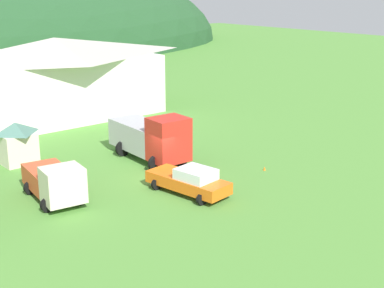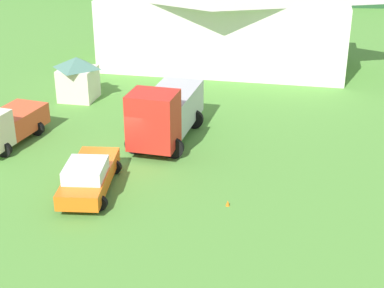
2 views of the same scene
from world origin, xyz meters
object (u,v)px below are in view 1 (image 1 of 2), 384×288
at_px(depot_building, 57,78).
at_px(service_pickup_orange, 190,181).
at_px(traffic_cone_near_pickup, 264,170).
at_px(light_truck_cream, 55,181).
at_px(crane_truck_red, 152,137).
at_px(play_shed_cream, 17,142).

xyz_separation_m(depot_building, service_pickup_orange, (-3.01, -22.18, -2.98)).
bearing_deg(depot_building, traffic_cone_near_pickup, -80.97).
xyz_separation_m(light_truck_cream, traffic_cone_near_pickup, (13.08, -4.23, -1.19)).
height_order(light_truck_cream, traffic_cone_near_pickup, light_truck_cream).
height_order(depot_building, crane_truck_red, depot_building).
xyz_separation_m(depot_building, crane_truck_red, (-0.94, -15.68, -2.09)).
xyz_separation_m(light_truck_cream, service_pickup_orange, (6.54, -4.18, -0.36)).
bearing_deg(crane_truck_red, depot_building, 179.80).
relative_size(play_shed_cream, traffic_cone_near_pickup, 5.48).
bearing_deg(light_truck_cream, play_shed_cream, 179.34).
height_order(depot_building, service_pickup_orange, depot_building).
bearing_deg(play_shed_cream, service_pickup_orange, -66.39).
bearing_deg(play_shed_cream, traffic_cone_near_pickup, -45.91).
distance_m(play_shed_cream, traffic_cone_near_pickup, 17.13).
bearing_deg(service_pickup_orange, traffic_cone_near_pickup, 81.54).
xyz_separation_m(depot_building, play_shed_cream, (-8.34, -9.98, -2.32)).
xyz_separation_m(play_shed_cream, service_pickup_orange, (5.33, -12.20, -0.67)).
bearing_deg(traffic_cone_near_pickup, play_shed_cream, 134.09).
distance_m(light_truck_cream, service_pickup_orange, 7.77).
xyz_separation_m(crane_truck_red, traffic_cone_near_pickup, (4.48, -6.55, -1.72)).
height_order(service_pickup_orange, traffic_cone_near_pickup, service_pickup_orange).
distance_m(light_truck_cream, traffic_cone_near_pickup, 13.80).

